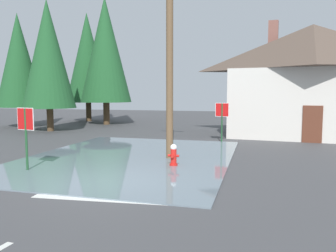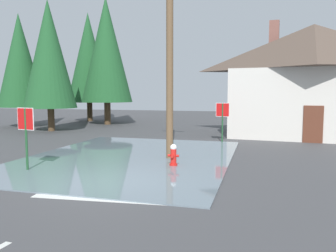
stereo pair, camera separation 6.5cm
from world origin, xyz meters
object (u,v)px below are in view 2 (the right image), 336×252
(fire_hydrant, at_px, (173,155))
(utility_pole, at_px, (170,39))
(pine_tree_tall_left, at_px, (20,61))
(pine_tree_far_center, at_px, (89,58))
(pine_tree_short_left, at_px, (106,50))
(stop_sign_far, at_px, (223,114))
(stop_sign_near, at_px, (26,126))
(house, at_px, (312,79))
(pine_tree_mid_left, at_px, (49,54))

(fire_hydrant, relative_size, utility_pole, 0.09)
(pine_tree_tall_left, height_order, pine_tree_far_center, pine_tree_far_center)
(fire_hydrant, distance_m, pine_tree_short_left, 18.20)
(stop_sign_far, relative_size, pine_tree_tall_left, 0.24)
(stop_sign_near, bearing_deg, pine_tree_short_left, 106.39)
(pine_tree_tall_left, height_order, pine_tree_short_left, pine_tree_short_left)
(stop_sign_near, bearing_deg, house, 48.67)
(pine_tree_mid_left, relative_size, pine_tree_short_left, 0.85)
(utility_pole, distance_m, house, 10.95)
(stop_sign_near, distance_m, stop_sign_far, 10.23)
(stop_sign_far, xyz_separation_m, house, (4.89, 3.61, 1.97))
(pine_tree_tall_left, xyz_separation_m, pine_tree_short_left, (5.57, 3.69, 1.08))
(house, distance_m, pine_tree_tall_left, 21.09)
(stop_sign_near, distance_m, utility_pole, 6.25)
(pine_tree_mid_left, bearing_deg, utility_pole, -35.00)
(pine_tree_tall_left, bearing_deg, pine_tree_far_center, 68.68)
(stop_sign_near, xyz_separation_m, pine_tree_short_left, (-4.82, 16.38, 4.69))
(utility_pole, relative_size, pine_tree_mid_left, 1.02)
(pine_tree_mid_left, relative_size, pine_tree_far_center, 0.90)
(pine_tree_mid_left, bearing_deg, fire_hydrant, -38.32)
(pine_tree_tall_left, distance_m, pine_tree_short_left, 6.77)
(stop_sign_far, xyz_separation_m, pine_tree_tall_left, (-16.12, 4.21, 3.64))
(pine_tree_short_left, bearing_deg, utility_pole, -55.43)
(fire_hydrant, bearing_deg, utility_pole, 110.45)
(fire_hydrant, relative_size, pine_tree_far_center, 0.08)
(stop_sign_far, distance_m, pine_tree_far_center, 17.80)
(pine_tree_short_left, bearing_deg, pine_tree_far_center, 139.60)
(pine_tree_short_left, bearing_deg, pine_tree_tall_left, -146.45)
(pine_tree_short_left, distance_m, pine_tree_far_center, 4.08)
(utility_pole, relative_size, pine_tree_tall_left, 1.05)
(utility_pole, bearing_deg, fire_hydrant, -69.55)
(stop_sign_near, distance_m, house, 16.21)
(pine_tree_tall_left, xyz_separation_m, pine_tree_far_center, (2.47, 6.33, 0.76))
(pine_tree_short_left, bearing_deg, fire_hydrant, -56.60)
(house, relative_size, pine_tree_mid_left, 1.14)
(stop_sign_near, distance_m, pine_tree_tall_left, 16.79)
(fire_hydrant, bearing_deg, pine_tree_short_left, 123.40)
(pine_tree_far_center, bearing_deg, stop_sign_near, -67.40)
(house, distance_m, pine_tree_mid_left, 17.24)
(fire_hydrant, bearing_deg, stop_sign_far, 80.70)
(stop_sign_near, relative_size, stop_sign_far, 1.02)
(fire_hydrant, xyz_separation_m, pine_tree_short_left, (-9.49, 14.39, 5.83))
(stop_sign_near, relative_size, house, 0.21)
(house, bearing_deg, pine_tree_tall_left, 178.36)
(house, relative_size, pine_tree_tall_left, 1.18)
(house, height_order, pine_tree_tall_left, pine_tree_tall_left)
(stop_sign_near, bearing_deg, stop_sign_far, 55.92)
(house, bearing_deg, pine_tree_short_left, 164.46)
(fire_hydrant, bearing_deg, pine_tree_far_center, 126.47)
(utility_pole, bearing_deg, pine_tree_far_center, 127.63)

